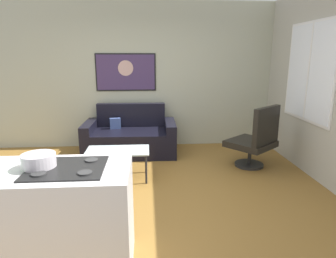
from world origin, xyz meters
TOP-DOWN VIEW (x-y plane):
  - ground at (0.00, 0.00)m, footprint 6.40×6.40m
  - back_wall at (0.00, 2.42)m, footprint 6.40×0.05m
  - right_wall at (2.62, 0.30)m, footprint 0.05×6.40m
  - couch at (-0.19, 1.91)m, footprint 1.69×0.95m
  - coffee_table at (-0.31, 0.69)m, footprint 0.92×0.50m
  - armchair at (1.88, 1.00)m, footprint 0.93×0.93m
  - kitchen_counter at (-0.79, -1.22)m, footprint 1.56×0.70m
  - mixing_bowl at (-0.73, -1.20)m, footprint 0.26×0.26m
  - wall_painting at (-0.27, 2.38)m, footprint 1.16×0.03m
  - window at (2.59, 0.90)m, footprint 0.03×1.34m

SIDE VIEW (x-z plane):
  - ground at x=0.00m, z-range -0.04..0.00m
  - couch at x=-0.19m, z-range -0.15..0.74m
  - coffee_table at x=-0.31m, z-range 0.18..0.63m
  - kitchen_counter at x=-0.79m, z-range -0.01..0.93m
  - armchair at x=1.88m, z-range -0.04..0.99m
  - mixing_bowl at x=-0.73m, z-range 0.91..1.03m
  - back_wall at x=0.00m, z-range 0.00..2.80m
  - right_wall at x=2.62m, z-range 0.00..2.80m
  - wall_painting at x=-0.27m, z-range 1.12..1.84m
  - window at x=2.59m, z-range 0.80..2.29m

